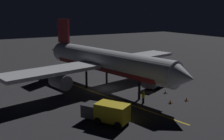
% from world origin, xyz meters
% --- Properties ---
extents(ground_plane, '(180.00, 180.00, 0.20)m').
position_xyz_m(ground_plane, '(0.00, 0.00, -0.10)').
color(ground_plane, '#2E2E32').
extents(apron_guide_stripe, '(6.15, 26.59, 0.01)m').
position_xyz_m(apron_guide_stripe, '(1.77, 4.00, 0.00)').
color(apron_guide_stripe, gold).
rests_on(apron_guide_stripe, ground_plane).
extents(airliner, '(32.99, 33.04, 10.94)m').
position_xyz_m(airliner, '(0.12, -0.55, 4.42)').
color(airliner, silver).
rests_on(airliner, ground_plane).
extents(baggage_truck, '(4.61, 5.71, 2.39)m').
position_xyz_m(baggage_truck, '(6.45, 12.12, 1.22)').
color(baggage_truck, gold).
rests_on(baggage_truck, ground_plane).
extents(catering_truck, '(6.38, 4.42, 2.30)m').
position_xyz_m(catering_truck, '(-7.95, 3.17, 1.20)').
color(catering_truck, navy).
rests_on(catering_truck, ground_plane).
extents(ground_crew_worker, '(0.40, 0.40, 1.74)m').
position_xyz_m(ground_crew_worker, '(-1.03, 8.80, 0.89)').
color(ground_crew_worker, black).
rests_on(ground_crew_worker, ground_plane).
extents(traffic_cone_near_left, '(0.50, 0.50, 0.55)m').
position_xyz_m(traffic_cone_near_left, '(-6.90, 11.08, 0.25)').
color(traffic_cone_near_left, '#EA590F').
rests_on(traffic_cone_near_left, ground_plane).
extents(traffic_cone_near_right, '(0.50, 0.50, 0.55)m').
position_xyz_m(traffic_cone_near_right, '(7.88, 9.94, 0.25)').
color(traffic_cone_near_right, '#EA590F').
rests_on(traffic_cone_near_right, ground_plane).
extents(traffic_cone_under_wing, '(0.50, 0.50, 0.55)m').
position_xyz_m(traffic_cone_under_wing, '(-6.66, 6.91, 0.25)').
color(traffic_cone_under_wing, '#EA590F').
rests_on(traffic_cone_under_wing, ground_plane).
extents(traffic_cone_far, '(0.50, 0.50, 0.55)m').
position_xyz_m(traffic_cone_far, '(-4.19, 10.75, 0.25)').
color(traffic_cone_far, '#EA590F').
rests_on(traffic_cone_far, ground_plane).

